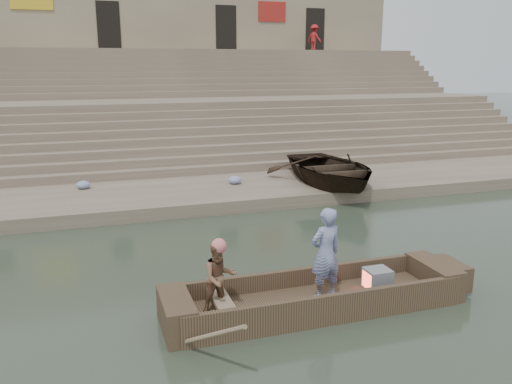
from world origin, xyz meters
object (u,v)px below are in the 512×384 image
main_rowboat (315,303)px  rowing_man (219,278)px  standing_man (326,254)px  television (377,279)px  pedestrian (314,38)px  beached_rowboat (331,169)px

main_rowboat → rowing_man: rowing_man is taller
standing_man → main_rowboat: bearing=-19.0°
television → pedestrian: 25.32m
television → pedestrian: bearing=68.7°
standing_man → beached_rowboat: bearing=-127.6°
main_rowboat → standing_man: (0.16, -0.02, 0.96)m
rowing_man → television: size_ratio=2.74×
beached_rowboat → pedestrian: bearing=68.9°
standing_man → television: size_ratio=3.71×
main_rowboat → rowing_man: size_ratio=3.96×
television → standing_man: bearing=-178.8°
main_rowboat → rowing_man: bearing=179.4°
main_rowboat → standing_man: 0.98m
beached_rowboat → pedestrian: pedestrian is taller
television → rowing_man: bearing=179.7°
beached_rowboat → pedestrian: 17.23m
main_rowboat → beached_rowboat: bearing=62.3°
standing_man → beached_rowboat: size_ratio=0.35×
rowing_man → standing_man: bearing=-8.4°
rowing_man → television: (3.06, -0.02, -0.43)m
beached_rowboat → rowing_man: bearing=-126.3°
main_rowboat → standing_man: size_ratio=2.93×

